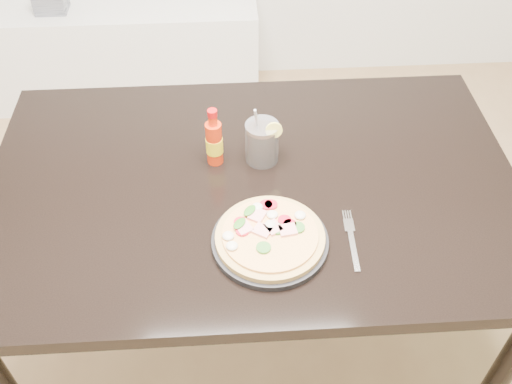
{
  "coord_description": "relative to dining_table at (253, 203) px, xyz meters",
  "views": [
    {
      "loc": [
        -0.26,
        -0.47,
        1.79
      ],
      "look_at": [
        -0.2,
        0.48,
        0.83
      ],
      "focal_mm": 40.0,
      "sensor_mm": 36.0,
      "label": 1
    }
  ],
  "objects": [
    {
      "name": "dining_table",
      "position": [
        0.0,
        0.0,
        0.0
      ],
      "size": [
        1.4,
        0.9,
        0.75
      ],
      "color": "black",
      "rests_on": "ground"
    },
    {
      "name": "plate",
      "position": [
        0.03,
        -0.21,
        0.09
      ],
      "size": [
        0.28,
        0.28,
        0.02
      ],
      "primitive_type": "cylinder",
      "color": "black",
      "rests_on": "dining_table"
    },
    {
      "name": "pizza",
      "position": [
        0.03,
        -0.21,
        0.11
      ],
      "size": [
        0.26,
        0.26,
        0.03
      ],
      "color": "tan",
      "rests_on": "plate"
    },
    {
      "name": "hot_sauce_bottle",
      "position": [
        -0.1,
        0.08,
        0.15
      ],
      "size": [
        0.06,
        0.06,
        0.17
      ],
      "rotation": [
        0.0,
        0.0,
        0.37
      ],
      "color": "red",
      "rests_on": "dining_table"
    },
    {
      "name": "cola_cup",
      "position": [
        0.03,
        0.09,
        0.14
      ],
      "size": [
        0.1,
        0.09,
        0.18
      ],
      "rotation": [
        0.0,
        0.0,
        0.3
      ],
      "color": "black",
      "rests_on": "dining_table"
    },
    {
      "name": "fork",
      "position": [
        0.22,
        -0.21,
        0.09
      ],
      "size": [
        0.03,
        0.19,
        0.0
      ],
      "rotation": [
        0.0,
        0.0,
        -0.04
      ],
      "color": "silver",
      "rests_on": "dining_table"
    },
    {
      "name": "media_console",
      "position": [
        -0.6,
        1.47,
        -0.42
      ],
      "size": [
        1.4,
        0.34,
        0.5
      ],
      "primitive_type": "cube",
      "color": "white",
      "rests_on": "ground"
    },
    {
      "name": "cd_stack",
      "position": [
        -0.85,
        1.45,
        -0.12
      ],
      "size": [
        0.14,
        0.12,
        0.09
      ],
      "color": "slate",
      "rests_on": "media_console"
    }
  ]
}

